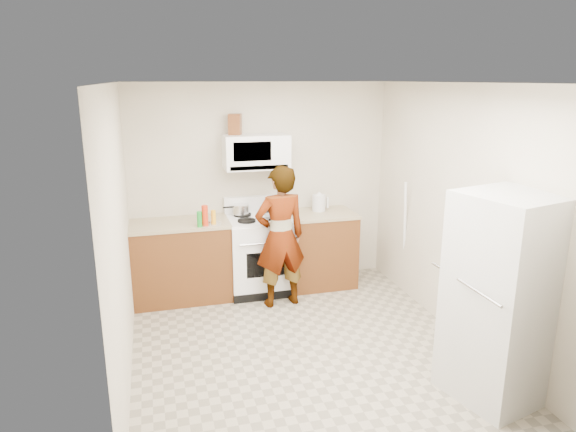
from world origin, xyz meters
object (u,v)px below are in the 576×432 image
object	(u,v)px
microwave	(256,152)
fridge	(503,298)
kettle	(319,203)
person	(280,237)
gas_range	(260,253)
saucepan	(241,209)

from	to	relation	value
microwave	fridge	distance (m)	3.20
fridge	kettle	world-z (taller)	fridge
microwave	fridge	bearing A→B (deg)	-62.57
fridge	kettle	bearing A→B (deg)	88.78
person	gas_range	bearing A→B (deg)	-80.33
person	saucepan	distance (m)	0.72
gas_range	person	xyz separation A→B (m)	(0.14, -0.46, 0.33)
fridge	kettle	size ratio (longest dim) A/B	8.50
kettle	saucepan	bearing A→B (deg)	156.89
fridge	saucepan	bearing A→B (deg)	106.00
microwave	fridge	xyz separation A→B (m)	(1.42, -2.74, -0.85)
microwave	person	size ratio (longest dim) A/B	0.47
fridge	microwave	bearing A→B (deg)	102.99
microwave	kettle	distance (m)	1.03
microwave	kettle	world-z (taller)	microwave
gas_range	saucepan	distance (m)	0.58
gas_range	saucepan	bearing A→B (deg)	144.09
microwave	person	xyz separation A→B (m)	(0.14, -0.59, -0.89)
kettle	saucepan	distance (m)	0.98
person	kettle	bearing A→B (deg)	-146.42
saucepan	kettle	bearing A→B (deg)	-2.35
kettle	saucepan	world-z (taller)	kettle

